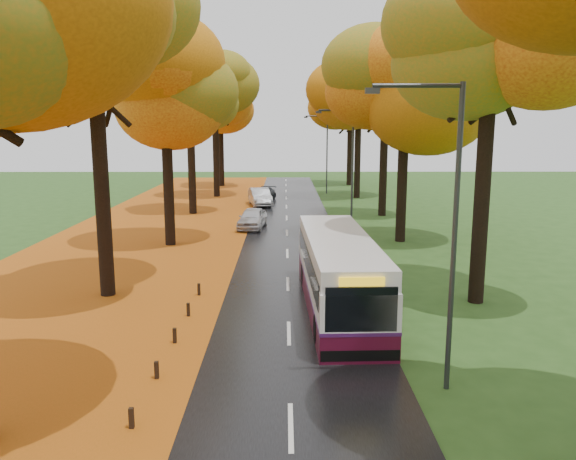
{
  "coord_description": "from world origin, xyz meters",
  "views": [
    {
      "loc": [
        -0.13,
        -6.0,
        6.95
      ],
      "look_at": [
        0.0,
        17.3,
        2.6
      ],
      "focal_mm": 35.0,
      "sensor_mm": 36.0,
      "label": 1
    }
  ],
  "objects_px": {
    "streetlamp_far": "(325,148)",
    "car_silver": "(260,197)",
    "car_dark": "(264,194)",
    "streetlamp_mid": "(349,161)",
    "streetlamp_near": "(446,215)",
    "car_white": "(252,218)",
    "bus": "(338,271)"
  },
  "relations": [
    {
      "from": "streetlamp_far",
      "to": "car_white",
      "type": "bearing_deg",
      "value": -107.26
    },
    {
      "from": "streetlamp_mid",
      "to": "car_silver",
      "type": "height_order",
      "value": "streetlamp_mid"
    },
    {
      "from": "streetlamp_far",
      "to": "bus",
      "type": "xyz_separation_m",
      "value": [
        -2.04,
        -37.3,
        -3.22
      ]
    },
    {
      "from": "car_silver",
      "to": "car_dark",
      "type": "height_order",
      "value": "car_silver"
    },
    {
      "from": "streetlamp_mid",
      "to": "streetlamp_far",
      "type": "distance_m",
      "value": 22.0
    },
    {
      "from": "car_white",
      "to": "car_silver",
      "type": "distance_m",
      "value": 11.17
    },
    {
      "from": "streetlamp_mid",
      "to": "bus",
      "type": "height_order",
      "value": "streetlamp_mid"
    },
    {
      "from": "streetlamp_mid",
      "to": "car_white",
      "type": "relative_size",
      "value": 1.95
    },
    {
      "from": "streetlamp_mid",
      "to": "car_dark",
      "type": "relative_size",
      "value": 1.92
    },
    {
      "from": "bus",
      "to": "car_silver",
      "type": "xyz_separation_m",
      "value": [
        -4.23,
        28.21,
        -0.7
      ]
    },
    {
      "from": "streetlamp_far",
      "to": "bus",
      "type": "height_order",
      "value": "streetlamp_far"
    },
    {
      "from": "streetlamp_mid",
      "to": "car_dark",
      "type": "bearing_deg",
      "value": 110.81
    },
    {
      "from": "streetlamp_mid",
      "to": "streetlamp_far",
      "type": "bearing_deg",
      "value": 90.0
    },
    {
      "from": "streetlamp_far",
      "to": "car_dark",
      "type": "height_order",
      "value": "streetlamp_far"
    },
    {
      "from": "streetlamp_near",
      "to": "bus",
      "type": "relative_size",
      "value": 0.75
    },
    {
      "from": "streetlamp_far",
      "to": "car_dark",
      "type": "relative_size",
      "value": 1.92
    },
    {
      "from": "bus",
      "to": "car_dark",
      "type": "distance_m",
      "value": 31.54
    },
    {
      "from": "streetlamp_near",
      "to": "car_white",
      "type": "relative_size",
      "value": 1.95
    },
    {
      "from": "streetlamp_mid",
      "to": "car_dark",
      "type": "distance_m",
      "value": 17.56
    },
    {
      "from": "bus",
      "to": "car_dark",
      "type": "bearing_deg",
      "value": 95.57
    },
    {
      "from": "streetlamp_far",
      "to": "car_white",
      "type": "height_order",
      "value": "streetlamp_far"
    },
    {
      "from": "bus",
      "to": "car_silver",
      "type": "height_order",
      "value": "bus"
    },
    {
      "from": "streetlamp_far",
      "to": "streetlamp_near",
      "type": "bearing_deg",
      "value": -90.0
    },
    {
      "from": "streetlamp_near",
      "to": "car_dark",
      "type": "bearing_deg",
      "value": 99.08
    },
    {
      "from": "car_white",
      "to": "car_dark",
      "type": "height_order",
      "value": "car_white"
    },
    {
      "from": "car_dark",
      "to": "streetlamp_mid",
      "type": "bearing_deg",
      "value": -56.18
    },
    {
      "from": "streetlamp_mid",
      "to": "car_white",
      "type": "xyz_separation_m",
      "value": [
        -6.3,
        1.73,
        -3.98
      ]
    },
    {
      "from": "streetlamp_far",
      "to": "car_silver",
      "type": "distance_m",
      "value": 11.72
    },
    {
      "from": "streetlamp_near",
      "to": "streetlamp_far",
      "type": "height_order",
      "value": "same"
    },
    {
      "from": "streetlamp_far",
      "to": "car_silver",
      "type": "xyz_separation_m",
      "value": [
        -6.27,
        -9.1,
        -3.92
      ]
    },
    {
      "from": "streetlamp_mid",
      "to": "car_silver",
      "type": "relative_size",
      "value": 1.75
    },
    {
      "from": "streetlamp_mid",
      "to": "streetlamp_far",
      "type": "height_order",
      "value": "same"
    }
  ]
}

